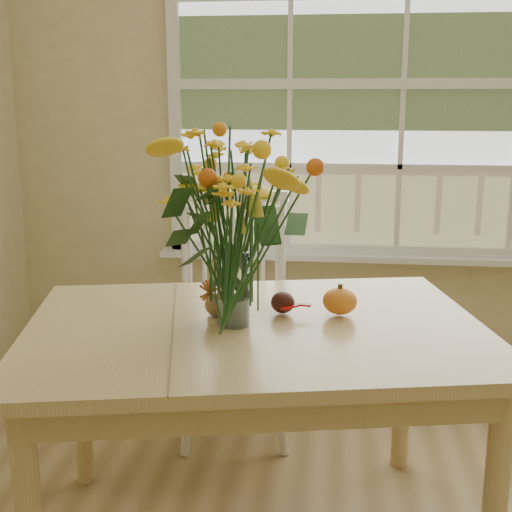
# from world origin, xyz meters

# --- Properties ---
(wall_back) EXTENTS (4.00, 0.02, 2.70)m
(wall_back) POSITION_xyz_m (0.00, 2.25, 1.35)
(wall_back) COLOR #D0B985
(wall_back) RESTS_ON floor
(window) EXTENTS (2.42, 0.12, 1.74)m
(window) POSITION_xyz_m (0.00, 2.21, 1.53)
(window) COLOR silver
(window) RESTS_ON wall_back
(dining_table) EXTENTS (1.64, 1.32, 0.78)m
(dining_table) POSITION_xyz_m (-0.56, 0.82, 0.69)
(dining_table) COLOR tan
(dining_table) RESTS_ON floor
(windsor_chair) EXTENTS (0.55, 0.54, 1.06)m
(windsor_chair) POSITION_xyz_m (-0.75, 1.65, 0.59)
(windsor_chair) COLOR white
(windsor_chair) RESTS_ON floor
(flower_vase) EXTENTS (0.49, 0.49, 0.58)m
(flower_vase) POSITION_xyz_m (-0.62, 0.81, 1.13)
(flower_vase) COLOR white
(flower_vase) RESTS_ON dining_table
(pumpkin) EXTENTS (0.11, 0.11, 0.09)m
(pumpkin) POSITION_xyz_m (-0.29, 0.94, 0.83)
(pumpkin) COLOR orange
(pumpkin) RESTS_ON dining_table
(turkey_figurine) EXTENTS (0.11, 0.09, 0.12)m
(turkey_figurine) POSITION_xyz_m (-0.68, 0.85, 0.83)
(turkey_figurine) COLOR #CCB78C
(turkey_figurine) RESTS_ON dining_table
(dark_gourd) EXTENTS (0.13, 0.08, 0.07)m
(dark_gourd) POSITION_xyz_m (-0.48, 0.93, 0.82)
(dark_gourd) COLOR #38160F
(dark_gourd) RESTS_ON dining_table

